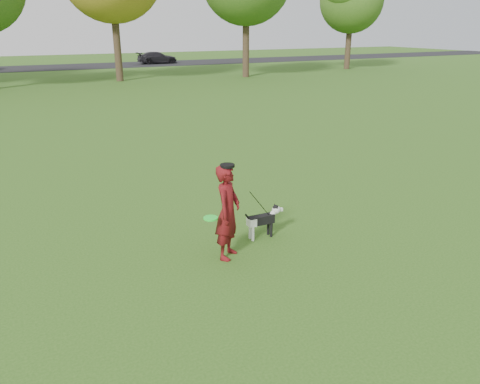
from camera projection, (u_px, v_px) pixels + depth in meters
ground at (237, 243)px, 8.30m from camera, size 120.00×120.00×0.00m
road at (41, 68)px, 42.00m from camera, size 120.00×7.00×0.02m
man at (228, 212)px, 7.58m from camera, size 0.68×0.68×1.60m
dog at (264, 218)px, 8.44m from camera, size 0.79×0.16×0.60m
car_right at (157, 58)px, 46.35m from camera, size 3.97×1.71×1.14m
man_held_items at (259, 204)px, 8.02m from camera, size 1.48×0.62×1.20m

